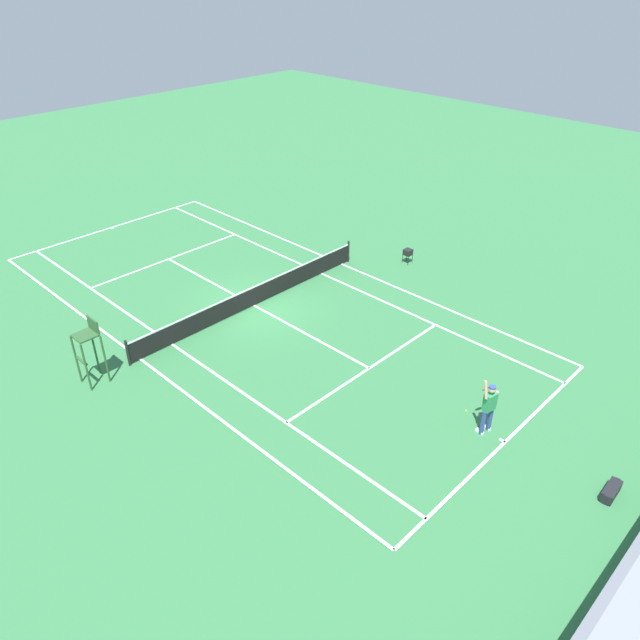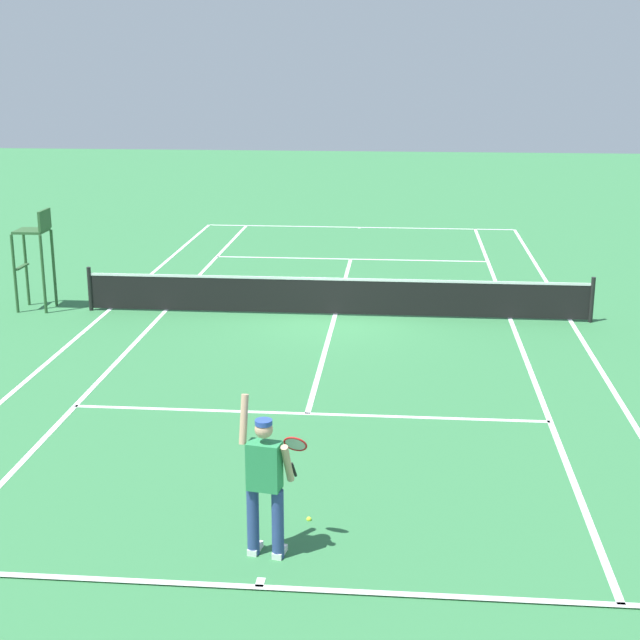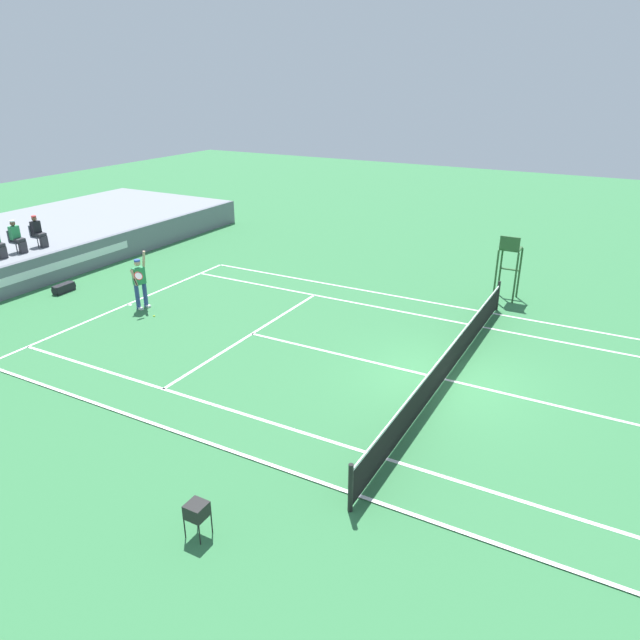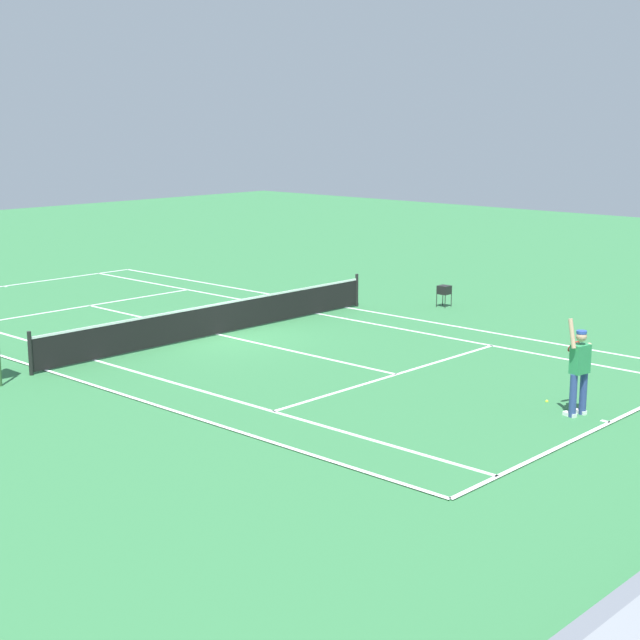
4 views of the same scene
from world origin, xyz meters
TOP-DOWN VIEW (x-y plane):
  - ground_plane at (0.00, 0.00)m, footprint 80.00×80.00m
  - court at (0.00, 0.00)m, footprint 11.08×23.88m
  - net at (0.00, 0.00)m, footprint 11.98×0.10m
  - tennis_player at (0.01, 11.15)m, footprint 0.82×0.62m
  - tennis_ball at (-0.41, 10.21)m, footprint 0.07×0.07m
  - umpire_chair at (7.22, 0.00)m, footprint 0.77×0.77m

SIDE VIEW (x-z plane):
  - ground_plane at x=0.00m, z-range 0.00..0.00m
  - court at x=0.00m, z-range 0.00..0.02m
  - tennis_ball at x=-0.41m, z-range 0.00..0.07m
  - net at x=0.00m, z-range -0.01..1.06m
  - tennis_player at x=0.01m, z-range -0.05..2.04m
  - umpire_chair at x=7.22m, z-range 0.34..2.78m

